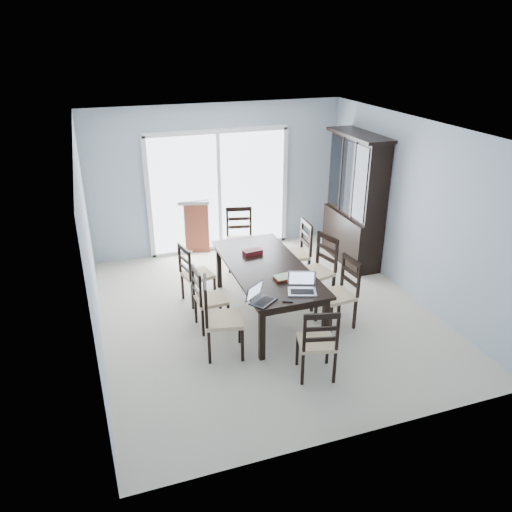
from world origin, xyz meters
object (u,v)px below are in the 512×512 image
object	(u,v)px
chair_left_far	(192,268)
laptop_silver	(302,288)
china_hutch	(355,201)
chair_right_far	(299,246)
dining_table	(267,271)
chair_end_near	(319,337)
chair_left_mid	(204,292)
chair_end_far	(240,231)
chair_right_near	(343,285)
hot_tub	(162,213)
game_box	(253,252)
cell_phone	(288,301)
chair_right_mid	(321,262)
chair_left_near	(216,310)
laptop_dark	(263,298)

from	to	relation	value
chair_left_far	laptop_silver	bearing A→B (deg)	22.59
china_hutch	chair_right_far	bearing A→B (deg)	-158.89
dining_table	chair_end_near	xyz separation A→B (m)	(0.05, -1.56, -0.10)
chair_right_far	laptop_silver	distance (m)	1.79
chair_left_mid	laptop_silver	distance (m)	1.33
china_hutch	chair_end_far	size ratio (longest dim) A/B	1.90
china_hutch	chair_right_near	xyz separation A→B (m)	(-1.15, -1.82, -0.48)
china_hutch	chair_right_far	xyz separation A→B (m)	(-1.19, -0.46, -0.46)
china_hutch	hot_tub	bearing A→B (deg)	144.13
chair_left_mid	game_box	bearing A→B (deg)	118.88
chair_end_far	cell_phone	size ratio (longest dim) A/B	9.40
chair_left_mid	chair_left_far	xyz separation A→B (m)	(-0.01, 0.75, 0.01)
chair_right_mid	chair_left_mid	bearing A→B (deg)	81.78
chair_left_near	chair_end_near	bearing A→B (deg)	60.40
laptop_dark	china_hutch	bearing A→B (deg)	5.94
chair_right_near	chair_right_far	distance (m)	1.36
game_box	chair_end_far	bearing A→B (deg)	81.55
chair_end_far	game_box	xyz separation A→B (m)	(-0.19, -1.25, 0.17)
chair_end_near	cell_phone	size ratio (longest dim) A/B	8.72
laptop_silver	hot_tub	distance (m)	4.37
hot_tub	laptop_silver	bearing A→B (deg)	-75.89
chair_right_mid	game_box	xyz separation A→B (m)	(-0.93, 0.31, 0.16)
chair_end_near	game_box	world-z (taller)	chair_end_near
china_hutch	laptop_dark	distance (m)	3.25
china_hutch	hot_tub	xyz separation A→B (m)	(-2.93, 2.12, -0.59)
chair_left_near	game_box	size ratio (longest dim) A/B	4.35
chair_left_mid	laptop_dark	xyz separation A→B (m)	(0.52, -0.83, 0.25)
chair_left_near	cell_phone	xyz separation A→B (m)	(0.81, -0.30, 0.14)
chair_end_near	chair_right_mid	bearing A→B (deg)	77.64
china_hutch	laptop_silver	world-z (taller)	china_hutch
cell_phone	chair_end_near	bearing A→B (deg)	-51.41
chair_right_mid	laptop_dark	world-z (taller)	chair_right_mid
dining_table	chair_left_far	bearing A→B (deg)	144.34
chair_end_near	chair_end_far	size ratio (longest dim) A/B	0.93
chair_right_near	chair_right_mid	distance (m)	0.69
chair_right_near	cell_phone	distance (m)	1.08
chair_right_mid	cell_phone	bearing A→B (deg)	124.00
chair_left_mid	game_box	xyz separation A→B (m)	(0.84, 0.52, 0.24)
dining_table	chair_left_near	bearing A→B (deg)	-142.16
chair_end_near	laptop_dark	bearing A→B (deg)	138.09
cell_phone	laptop_dark	bearing A→B (deg)	-171.51
chair_right_mid	chair_right_far	bearing A→B (deg)	-11.09
chair_end_near	laptop_silver	world-z (taller)	chair_end_near
chair_end_far	laptop_dark	distance (m)	2.66
chair_left_mid	cell_phone	distance (m)	1.23
china_hutch	chair_left_near	size ratio (longest dim) A/B	1.88
chair_left_far	laptop_silver	distance (m)	1.86
chair_right_far	chair_left_mid	bearing A→B (deg)	120.01
chair_left_near	chair_right_near	size ratio (longest dim) A/B	1.06
chair_end_far	cell_phone	bearing A→B (deg)	97.62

